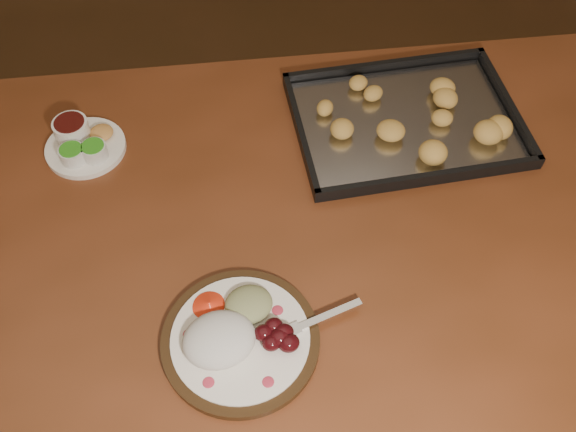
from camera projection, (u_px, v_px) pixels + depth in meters
name	position (u px, v px, depth m)	size (l,w,h in m)	color
ground	(190.00, 352.00, 1.77)	(4.00, 4.00, 0.00)	#4F301B
dining_table	(263.00, 265.00, 1.17)	(1.63, 1.14, 0.75)	brown
dinner_plate	(237.00, 336.00, 0.96)	(0.31, 0.24, 0.06)	black
condiment_saucer	(82.00, 143.00, 1.19)	(0.15, 0.15, 0.05)	white
baking_tray	(405.00, 119.00, 1.23)	(0.45, 0.35, 0.04)	black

